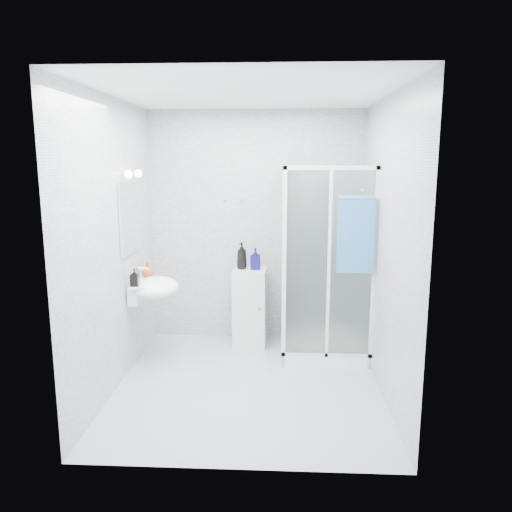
# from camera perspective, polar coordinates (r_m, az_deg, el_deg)

# --- Properties ---
(room) EXTENTS (2.40, 2.60, 2.60)m
(room) POSITION_cam_1_polar(r_m,az_deg,el_deg) (4.39, -0.89, 1.07)
(room) COLOR silver
(room) RESTS_ON ground
(shower_enclosure) EXTENTS (0.90, 0.95, 2.00)m
(shower_enclosure) POSITION_cam_1_polar(r_m,az_deg,el_deg) (5.34, 6.93, -6.64)
(shower_enclosure) COLOR white
(shower_enclosure) RESTS_ON ground
(wall_basin) EXTENTS (0.46, 0.56, 0.35)m
(wall_basin) POSITION_cam_1_polar(r_m,az_deg,el_deg) (5.09, -11.70, -3.59)
(wall_basin) COLOR white
(wall_basin) RESTS_ON ground
(mirror) EXTENTS (0.02, 0.60, 0.70)m
(mirror) POSITION_cam_1_polar(r_m,az_deg,el_deg) (5.02, -14.21, 4.28)
(mirror) COLOR white
(mirror) RESTS_ON room
(vanity_lights) EXTENTS (0.10, 0.40, 0.08)m
(vanity_lights) POSITION_cam_1_polar(r_m,az_deg,el_deg) (4.97, -13.88, 9.10)
(vanity_lights) COLOR silver
(vanity_lights) RESTS_ON room
(wall_hooks) EXTENTS (0.23, 0.06, 0.03)m
(wall_hooks) POSITION_cam_1_polar(r_m,az_deg,el_deg) (5.61, -2.60, 6.49)
(wall_hooks) COLOR silver
(wall_hooks) RESTS_ON room
(storage_cabinet) EXTENTS (0.37, 0.39, 0.87)m
(storage_cabinet) POSITION_cam_1_polar(r_m,az_deg,el_deg) (5.59, -0.70, -5.89)
(storage_cabinet) COLOR silver
(storage_cabinet) RESTS_ON ground
(hand_towel) EXTENTS (0.34, 0.05, 0.73)m
(hand_towel) POSITION_cam_1_polar(r_m,az_deg,el_deg) (4.78, 11.33, 2.60)
(hand_towel) COLOR teal
(hand_towel) RESTS_ON shower_enclosure
(shampoo_bottle_a) EXTENTS (0.15, 0.15, 0.29)m
(shampoo_bottle_a) POSITION_cam_1_polar(r_m,az_deg,el_deg) (5.47, -1.64, 0.03)
(shampoo_bottle_a) COLOR black
(shampoo_bottle_a) RESTS_ON storage_cabinet
(shampoo_bottle_b) EXTENTS (0.11, 0.11, 0.24)m
(shampoo_bottle_b) POSITION_cam_1_polar(r_m,az_deg,el_deg) (5.45, -0.06, -0.32)
(shampoo_bottle_b) COLOR #100C4D
(shampoo_bottle_b) RESTS_ON storage_cabinet
(soap_dispenser_orange) EXTENTS (0.14, 0.14, 0.15)m
(soap_dispenser_orange) POSITION_cam_1_polar(r_m,az_deg,el_deg) (5.25, -12.28, -1.56)
(soap_dispenser_orange) COLOR #B03814
(soap_dispenser_orange) RESTS_ON wall_basin
(soap_dispenser_black) EXTENTS (0.08, 0.08, 0.17)m
(soap_dispenser_black) POSITION_cam_1_polar(r_m,az_deg,el_deg) (4.91, -13.72, -2.39)
(soap_dispenser_black) COLOR black
(soap_dispenser_black) RESTS_ON wall_basin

